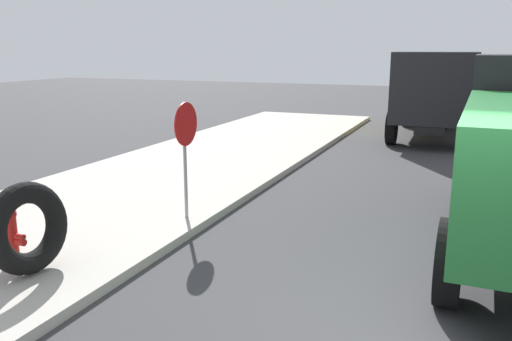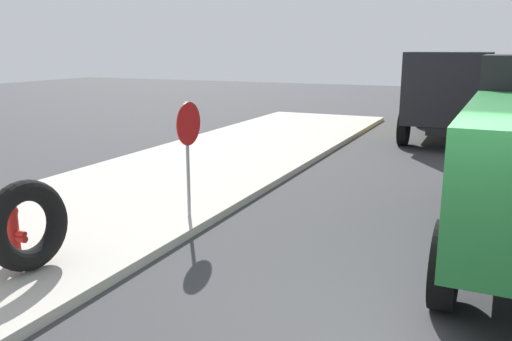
{
  "view_description": "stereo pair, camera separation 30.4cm",
  "coord_description": "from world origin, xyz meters",
  "px_view_note": "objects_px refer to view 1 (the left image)",
  "views": [
    {
      "loc": [
        -5.6,
        -0.23,
        3.13
      ],
      "look_at": [
        1.85,
        2.82,
        1.27
      ],
      "focal_mm": 37.37,
      "sensor_mm": 36.0,
      "label": 1
    },
    {
      "loc": [
        -5.48,
        -0.51,
        3.13
      ],
      "look_at": [
        1.85,
        2.82,
        1.27
      ],
      "focal_mm": 37.37,
      "sensor_mm": 36.0,
      "label": 2
    }
  ],
  "objects_px": {
    "dump_truck_yellow": "(438,92)",
    "stop_sign": "(186,139)",
    "loose_tire": "(27,228)",
    "fire_hydrant": "(11,233)"
  },
  "relations": [
    {
      "from": "fire_hydrant",
      "to": "stop_sign",
      "type": "relative_size",
      "value": 0.4
    },
    {
      "from": "dump_truck_yellow",
      "to": "fire_hydrant",
      "type": "bearing_deg",
      "value": 162.51
    },
    {
      "from": "fire_hydrant",
      "to": "stop_sign",
      "type": "bearing_deg",
      "value": -24.46
    },
    {
      "from": "fire_hydrant",
      "to": "loose_tire",
      "type": "xyz_separation_m",
      "value": [
        -0.17,
        -0.5,
        0.2
      ]
    },
    {
      "from": "stop_sign",
      "to": "dump_truck_yellow",
      "type": "height_order",
      "value": "dump_truck_yellow"
    },
    {
      "from": "dump_truck_yellow",
      "to": "stop_sign",
      "type": "bearing_deg",
      "value": 164.21
    },
    {
      "from": "loose_tire",
      "to": "dump_truck_yellow",
      "type": "relative_size",
      "value": 0.18
    },
    {
      "from": "loose_tire",
      "to": "stop_sign",
      "type": "bearing_deg",
      "value": -14.57
    },
    {
      "from": "loose_tire",
      "to": "dump_truck_yellow",
      "type": "bearing_deg",
      "value": -15.55
    },
    {
      "from": "stop_sign",
      "to": "fire_hydrant",
      "type": "bearing_deg",
      "value": 155.54
    }
  ]
}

